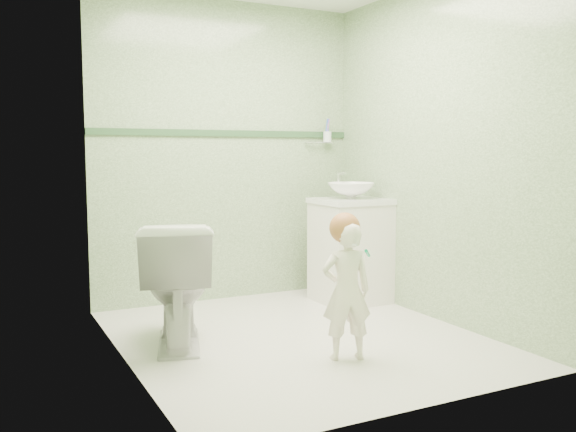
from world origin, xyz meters
TOP-DOWN VIEW (x-y plane):
  - ground at (0.00, 0.00)m, footprint 2.50×2.50m
  - room_shell at (0.00, 0.00)m, footprint 2.50×2.54m
  - trim_stripe at (0.00, 1.24)m, footprint 2.20×0.02m
  - vanity at (0.84, 0.70)m, footprint 0.52×0.50m
  - counter at (0.84, 0.70)m, footprint 0.54×0.52m
  - basin at (0.84, 0.70)m, footprint 0.37×0.37m
  - faucet at (0.84, 0.89)m, footprint 0.03×0.13m
  - cup_holder at (0.89, 1.18)m, footprint 0.26×0.07m
  - toilet at (-0.74, 0.22)m, footprint 0.64×0.86m
  - toddler at (0.05, -0.49)m, footprint 0.33×0.26m
  - hair_cap at (0.05, -0.47)m, footprint 0.18×0.18m
  - teal_toothbrush at (0.09, -0.63)m, footprint 0.11×0.14m

SIDE VIEW (x-z plane):
  - ground at x=0.00m, z-range 0.00..0.00m
  - toilet at x=-0.74m, z-range 0.00..0.78m
  - vanity at x=0.84m, z-range 0.00..0.80m
  - toddler at x=0.05m, z-range 0.00..0.80m
  - teal_toothbrush at x=0.09m, z-range 0.60..0.69m
  - hair_cap at x=0.05m, z-range 0.68..0.85m
  - counter at x=0.84m, z-range 0.79..0.83m
  - basin at x=0.84m, z-range 0.83..0.96m
  - faucet at x=0.84m, z-range 0.88..1.06m
  - room_shell at x=0.00m, z-range 0.00..2.40m
  - cup_holder at x=0.89m, z-range 1.23..1.44m
  - trim_stripe at x=0.00m, z-range 1.33..1.38m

